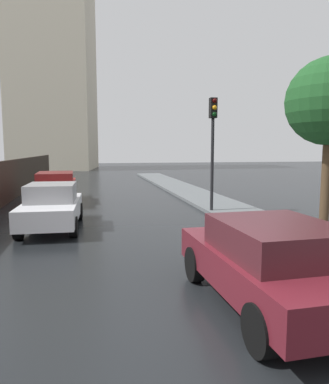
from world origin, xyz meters
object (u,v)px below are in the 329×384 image
Objects in this scene: car_white_mid_road at (52,206)px; traffic_light at (213,133)px; car_maroon_near_kerb at (272,261)px; car_red_far_ahead at (56,187)px.

traffic_light is at bearing -164.12° from car_white_mid_road.
car_maroon_near_kerb is 0.91× the size of traffic_light.
car_white_mid_road is (-4.02, 6.57, -0.02)m from car_maroon_near_kerb.
car_red_far_ahead is at bearing -84.20° from car_white_mid_road.
car_white_mid_road is 6.46m from traffic_light.
car_red_far_ahead is (-0.40, 5.61, 0.05)m from car_white_mid_road.
car_white_mid_road is at bearing 119.81° from car_maroon_near_kerb.
traffic_light is (1.79, 8.03, 2.38)m from car_maroon_near_kerb.
car_maroon_near_kerb is 12.96m from car_red_far_ahead.
car_red_far_ahead is at bearing 108.30° from car_maroon_near_kerb.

